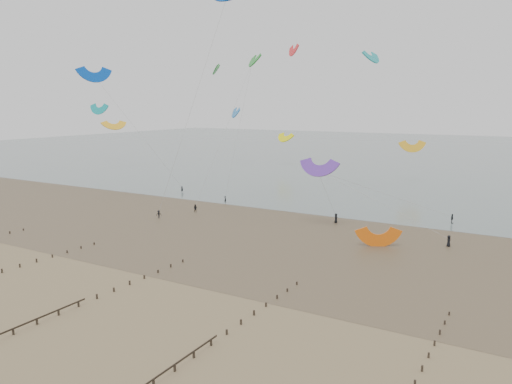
# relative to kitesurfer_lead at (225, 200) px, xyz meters

# --- Properties ---
(ground) EXTENTS (500.00, 500.00, 0.00)m
(ground) POSITION_rel_kitesurfer_lead_xyz_m (14.86, -51.15, -0.83)
(ground) COLOR brown
(ground) RESTS_ON ground
(sea_and_shore) EXTENTS (500.00, 665.00, 0.03)m
(sea_and_shore) POSITION_rel_kitesurfer_lead_xyz_m (10.78, -16.75, -0.82)
(sea_and_shore) COLOR #475654
(sea_and_shore) RESTS_ON ground
(kitesurfer_lead) EXTENTS (0.72, 0.67, 1.66)m
(kitesurfer_lead) POSITION_rel_kitesurfer_lead_xyz_m (0.00, 0.00, 0.00)
(kitesurfer_lead) COLOR black
(kitesurfer_lead) RESTS_ON ground
(kitesurfers) EXTENTS (107.76, 26.93, 1.85)m
(kitesurfers) POSITION_rel_kitesurfer_lead_xyz_m (36.08, -5.45, 0.02)
(kitesurfers) COLOR black
(kitesurfers) RESTS_ON ground
(grounded_kite) EXTENTS (7.63, 7.07, 3.36)m
(grounded_kite) POSITION_rel_kitesurfer_lead_xyz_m (40.55, -17.18, -0.83)
(grounded_kite) COLOR orange
(grounded_kite) RESTS_ON ground
(kites_airborne) EXTENTS (236.01, 114.02, 41.84)m
(kites_airborne) POSITION_rel_kitesurfer_lead_xyz_m (13.95, 40.80, 20.30)
(kites_airborne) COLOR #15811E
(kites_airborne) RESTS_ON ground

